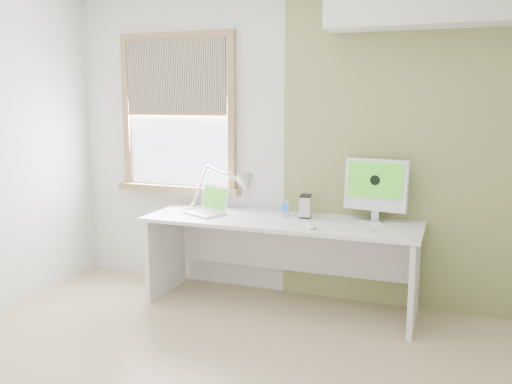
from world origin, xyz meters
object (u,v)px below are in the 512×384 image
at_px(desk, 283,241).
at_px(laptop, 209,207).
at_px(imac, 376,186).
at_px(external_drive, 306,206).
at_px(desk_lamp, 236,187).

relative_size(desk, laptop, 5.39).
distance_m(laptop, imac, 1.38).
relative_size(external_drive, imac, 0.36).
xyz_separation_m(laptop, imac, (1.35, 0.21, 0.22)).
distance_m(desk, imac, 0.87).
bearing_deg(laptop, external_drive, 9.67).
distance_m(desk, desk_lamp, 0.65).
relative_size(desk_lamp, laptop, 1.72).
bearing_deg(desk, external_drive, 29.44).
relative_size(desk_lamp, imac, 1.39).
height_order(external_drive, imac, imac).
distance_m(desk, external_drive, 0.34).
height_order(desk, external_drive, external_drive).
bearing_deg(external_drive, desk_lamp, 173.35).
distance_m(laptop, external_drive, 0.81).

